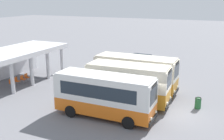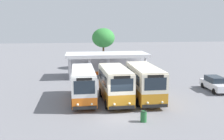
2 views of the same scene
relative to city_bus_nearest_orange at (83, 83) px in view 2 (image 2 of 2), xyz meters
The scene contains 12 objects.
ground_plane 5.72m from the city_bus_nearest_orange, 59.29° to the right, with size 180.00×180.00×0.00m, color slate.
city_bus_nearest_orange is the anchor object (origin of this frame).
city_bus_second_in_row 3.08m from the city_bus_nearest_orange, 12.47° to the right, with size 2.64×6.80×3.36m.
city_bus_middle_cream 6.03m from the city_bus_nearest_orange, ahead, with size 2.52×7.56×3.36m.
parked_car_flank 15.09m from the city_bus_nearest_orange, ahead, with size 1.99×4.53×1.62m.
terminal_canopy 12.92m from the city_bus_nearest_orange, 73.37° to the left, with size 11.71×5.11×3.40m.
waiting_chair_end_by_column 11.41m from the city_bus_nearest_orange, 78.80° to the left, with size 0.46×0.46×0.86m.
waiting_chair_second_from_end 11.62m from the city_bus_nearest_orange, 75.35° to the left, with size 0.46×0.46×0.86m.
waiting_chair_middle_seat 11.70m from the city_bus_nearest_orange, 71.77° to the left, with size 0.46×0.46×0.86m.
waiting_chair_fourth_seat 12.03m from the city_bus_nearest_orange, 68.64° to the left, with size 0.46×0.46×0.86m.
roadside_tree_behind_canopy 19.79m from the city_bus_nearest_orange, 78.28° to the left, with size 3.87×3.87×6.90m.
litter_bin_apron 7.62m from the city_bus_nearest_orange, 53.66° to the right, with size 0.49×0.49×0.90m.
Camera 2 is at (-3.25, -19.25, 7.32)m, focal length 40.30 mm.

